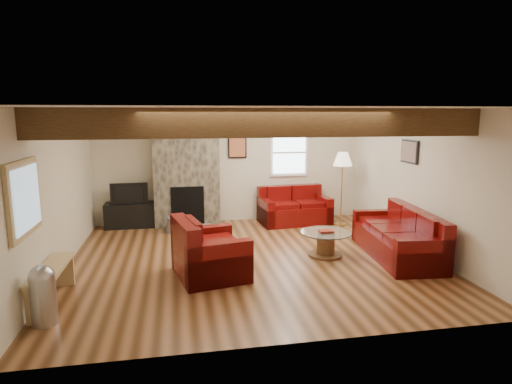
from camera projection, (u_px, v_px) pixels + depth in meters
room at (251, 186)px, 7.02m from camera, size 8.00×8.00×8.00m
oak_beam at (267, 123)px, 5.62m from camera, size 6.00×0.36×0.38m
chimney_breast at (186, 170)px, 9.26m from camera, size 1.40×0.67×2.50m
back_window at (289, 152)px, 9.83m from camera, size 0.90×0.08×1.10m
hatch_window at (25, 198)px, 5.01m from camera, size 0.08×1.00×0.90m
ceiling_dome at (291, 113)px, 7.84m from camera, size 0.40×0.40×0.18m
artwork_back at (237, 147)px, 9.59m from camera, size 0.42×0.06×0.52m
artwork_right at (409, 152)px, 7.75m from camera, size 0.06×0.55×0.42m
sofa_three at (397, 233)px, 7.32m from camera, size 1.08×2.19×0.82m
loveseat at (294, 205)px, 9.57m from camera, size 1.59×1.01×0.81m
armchair_red at (210, 247)px, 6.43m from camera, size 1.18×1.28×0.89m
coffee_table at (326, 244)px, 7.38m from camera, size 0.87×0.87×0.46m
tv_cabinet at (131, 215)px, 9.25m from camera, size 1.07×0.43×0.53m
television at (130, 193)px, 9.16m from camera, size 0.78×0.10×0.45m
floor_lamp at (343, 163)px, 9.24m from camera, size 0.41×0.41×1.61m
pine_bench at (52, 285)px, 5.52m from camera, size 0.30×1.28×0.48m
pedal_bin at (43, 295)px, 4.94m from camera, size 0.36×0.36×0.73m
coal_bucket at (174, 224)px, 8.85m from camera, size 0.36×0.36×0.34m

